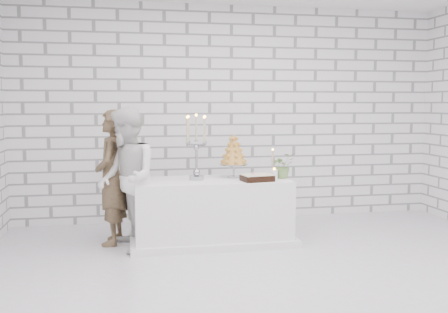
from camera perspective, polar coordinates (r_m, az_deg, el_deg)
ground at (r=5.14m, az=6.58°, el=-12.73°), size 6.00×5.00×0.01m
wall_back at (r=7.30m, az=0.81°, el=4.77°), size 6.00×0.01×3.00m
cake_table at (r=6.13m, az=-1.34°, el=-6.03°), size 1.80×0.80×0.75m
groom at (r=6.13m, az=-12.28°, el=-2.26°), size 0.46×0.62×1.57m
bride at (r=5.82m, az=-10.71°, el=-2.49°), size 0.74×0.87×1.60m
candelabra at (r=6.00m, az=-3.07°, el=1.05°), size 0.36×0.36×0.77m
croquembouche at (r=6.21m, az=1.07°, el=0.09°), size 0.39×0.39×0.53m
chocolate_cake at (r=5.94m, az=3.68°, el=-2.34°), size 0.38×0.30×0.08m
pillar_candle at (r=6.06m, az=5.56°, el=-2.02°), size 0.10×0.10×0.12m
extra_taper at (r=6.33m, az=5.40°, el=-0.76°), size 0.06×0.06×0.32m
flowers at (r=6.19m, az=6.52°, el=-1.00°), size 0.30×0.27×0.30m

